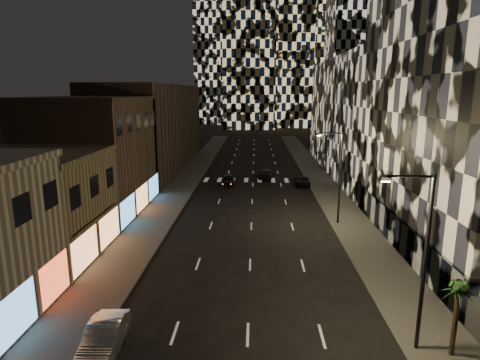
# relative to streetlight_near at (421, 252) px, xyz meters

# --- Properties ---
(sidewalk_left) EXTENTS (4.00, 120.00, 0.15)m
(sidewalk_left) POSITION_rel_streetlight_near_xyz_m (-18.35, 40.00, -5.28)
(sidewalk_left) COLOR #47443F
(sidewalk_left) RESTS_ON ground
(sidewalk_right) EXTENTS (4.00, 120.00, 0.15)m
(sidewalk_right) POSITION_rel_streetlight_near_xyz_m (1.65, 40.00, -5.28)
(sidewalk_right) COLOR #47443F
(sidewalk_right) RESTS_ON ground
(curb_left) EXTENTS (0.20, 120.00, 0.15)m
(curb_left) POSITION_rel_streetlight_near_xyz_m (-16.25, 40.00, -5.28)
(curb_left) COLOR #4C4C47
(curb_left) RESTS_ON ground
(curb_right) EXTENTS (0.20, 120.00, 0.15)m
(curb_right) POSITION_rel_streetlight_near_xyz_m (-0.45, 40.00, -5.28)
(curb_right) COLOR #4C4C47
(curb_right) RESTS_ON ground
(retail_tan) EXTENTS (10.00, 10.00, 8.00)m
(retail_tan) POSITION_rel_streetlight_near_xyz_m (-25.35, 11.00, -1.35)
(retail_tan) COLOR olive
(retail_tan) RESTS_ON ground
(retail_brown) EXTENTS (10.00, 15.00, 12.00)m
(retail_brown) POSITION_rel_streetlight_near_xyz_m (-25.35, 23.50, 0.65)
(retail_brown) COLOR brown
(retail_brown) RESTS_ON ground
(retail_filler_left) EXTENTS (10.00, 40.00, 14.00)m
(retail_filler_left) POSITION_rel_streetlight_near_xyz_m (-25.35, 50.00, 1.65)
(retail_filler_left) COLOR brown
(retail_filler_left) RESTS_ON ground
(midrise_base) EXTENTS (0.60, 25.00, 3.00)m
(midrise_base) POSITION_rel_streetlight_near_xyz_m (3.95, 14.50, -3.85)
(midrise_base) COLOR #383838
(midrise_base) RESTS_ON ground
(midrise_filler_right) EXTENTS (16.00, 40.00, 18.00)m
(midrise_filler_right) POSITION_rel_streetlight_near_xyz_m (11.65, 47.00, 3.65)
(midrise_filler_right) COLOR #232326
(midrise_filler_right) RESTS_ON ground
(streetlight_near) EXTENTS (2.55, 0.25, 9.00)m
(streetlight_near) POSITION_rel_streetlight_near_xyz_m (0.00, 0.00, 0.00)
(streetlight_near) COLOR black
(streetlight_near) RESTS_ON sidewalk_right
(streetlight_far) EXTENTS (2.55, 0.25, 9.00)m
(streetlight_far) POSITION_rel_streetlight_near_xyz_m (0.00, 20.00, 0.00)
(streetlight_far) COLOR black
(streetlight_far) RESTS_ON sidewalk_right
(car_silver_parked) EXTENTS (1.95, 4.77, 1.54)m
(car_silver_parked) POSITION_rel_streetlight_near_xyz_m (-15.55, -0.82, -4.58)
(car_silver_parked) COLOR #9C9DA1
(car_silver_parked) RESTS_ON ground
(car_dark_midlane) EXTENTS (1.85, 4.45, 1.51)m
(car_dark_midlane) POSITION_rel_streetlight_near_xyz_m (-11.85, 36.49, -4.60)
(car_dark_midlane) COLOR black
(car_dark_midlane) RESTS_ON ground
(car_dark_oncoming) EXTENTS (2.62, 5.11, 1.42)m
(car_dark_oncoming) POSITION_rel_streetlight_near_xyz_m (-6.39, 41.25, -4.64)
(car_dark_oncoming) COLOR black
(car_dark_oncoming) RESTS_ON ground
(car_dark_rightlane) EXTENTS (2.19, 4.43, 1.21)m
(car_dark_rightlane) POSITION_rel_streetlight_near_xyz_m (-1.35, 36.74, -4.75)
(car_dark_rightlane) COLOR black
(car_dark_rightlane) RESTS_ON ground
(palm_tree) EXTENTS (1.99, 1.97, 3.90)m
(palm_tree) POSITION_rel_streetlight_near_xyz_m (1.77, -0.48, -1.99)
(palm_tree) COLOR #47331E
(palm_tree) RESTS_ON sidewalk_right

